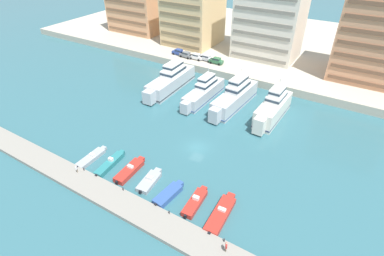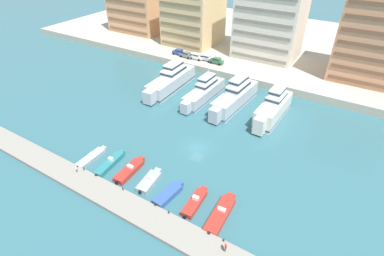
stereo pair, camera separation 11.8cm
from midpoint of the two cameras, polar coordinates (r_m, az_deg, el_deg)
name	(u,v)px [view 2 (the right image)]	position (r m, az deg, el deg)	size (l,w,h in m)	color
ground_plane	(197,147)	(58.54, 1.01, -3.73)	(400.00, 400.00, 0.00)	#336670
quay_promenade	(293,46)	(113.62, 18.77, 14.61)	(180.00, 70.00, 2.12)	#BCB29E
pier_dock	(135,210)	(47.66, -10.80, -15.09)	(120.00, 4.41, 0.68)	gray
yacht_silver_far_left	(171,80)	(79.15, -3.99, 9.10)	(5.21, 20.39, 8.45)	silver
yacht_silver_left	(204,92)	(73.88, 2.34, 6.93)	(3.94, 17.44, 7.66)	silver
yacht_silver_mid_left	(235,97)	(71.34, 8.21, 5.91)	(5.07, 19.30, 8.73)	silver
yacht_ivory_center_left	(273,108)	(68.28, 15.22, 3.67)	(4.50, 16.36, 8.80)	silver
motorboat_grey_far_left	(91,157)	(58.63, -18.55, -5.33)	(1.96, 7.05, 1.08)	#9EA3A8
motorboat_teal_left	(110,163)	(56.08, -15.28, -6.53)	(2.19, 7.69, 1.55)	teal
motorboat_red_mid_left	(130,170)	(53.90, -11.72, -7.88)	(2.30, 7.37, 1.39)	red
motorboat_grey_center_left	(149,181)	(51.50, -8.04, -9.94)	(2.69, 6.24, 1.30)	#9EA3A8
motorboat_blue_center	(168,194)	(48.94, -4.47, -12.46)	(2.47, 6.43, 0.99)	#33569E
motorboat_red_center_right	(195,202)	(47.72, 0.63, -13.92)	(2.19, 6.84, 1.47)	red
motorboat_red_mid_right	(220,214)	(46.42, 5.53, -15.96)	(2.58, 8.57, 1.33)	red
car_blue_far_left	(179,52)	(96.48, -2.48, 14.30)	(4.15, 2.03, 1.80)	#28428E
car_grey_left	(186,54)	(94.28, -1.04, 13.83)	(4.24, 2.21, 1.80)	slate
car_white_mid_left	(197,56)	(92.80, 0.92, 13.49)	(4.10, 1.93, 1.80)	white
car_silver_center_left	(207,58)	(91.90, 2.82, 13.24)	(4.21, 2.15, 1.80)	#B7BCC1
car_green_center	(217,61)	(89.94, 4.77, 12.69)	(4.10, 1.92, 1.80)	#2D6642
apartment_block_far_left	(136,3)	(120.37, -10.53, 22.41)	(20.06, 12.43, 22.22)	tan
apartment_block_left	(194,9)	(105.01, 0.33, 21.70)	(16.34, 16.75, 23.95)	#E0BC84
apartment_block_mid_left	(272,11)	(94.47, 14.94, 20.75)	(18.60, 13.37, 28.86)	silver
apartment_block_center_left	(381,37)	(90.31, 32.39, 14.38)	(19.35, 15.80, 23.58)	tan
pedestrian_near_edge	(226,246)	(41.71, 6.54, -21.47)	(0.43, 0.62, 1.77)	#7A6B56
pedestrian_mid_deck	(76,168)	(55.26, -21.12, -7.10)	(0.43, 0.48, 1.54)	#7A6B56
bollard_west	(84,169)	(55.58, -19.87, -7.31)	(0.20, 0.20, 0.61)	#2D2D33
bollard_west_mid	(123,189)	(50.16, -12.97, -11.18)	(0.20, 0.20, 0.61)	#2D2D33
bollard_east_mid	(169,212)	(45.89, -4.35, -15.66)	(0.20, 0.20, 0.61)	#2D2D33
bollard_east	(224,240)	(43.11, 6.16, -20.42)	(0.20, 0.20, 0.61)	#2D2D33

